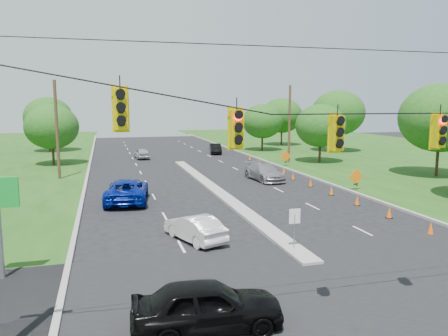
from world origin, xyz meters
name	(u,v)px	position (x,y,z in m)	size (l,w,h in m)	color
ground	(368,308)	(0.00, 0.00, 0.00)	(160.00, 160.00, 0.00)	black
cross_street	(368,308)	(0.00, 0.00, 0.00)	(160.00, 14.00, 0.02)	black
curb_left	(87,178)	(-10.10, 30.00, 0.00)	(0.25, 110.00, 0.16)	gray
curb_right	(287,169)	(10.10, 30.00, 0.00)	(0.25, 110.00, 0.16)	gray
median	(215,191)	(0.00, 21.00, 0.00)	(1.00, 34.00, 0.18)	gray
median_sign	(295,221)	(0.00, 6.00, 1.46)	(0.55, 0.06, 2.05)	gray
signal_span	(393,168)	(-0.05, -1.00, 4.97)	(25.60, 0.32, 9.00)	#422D1C
utility_pole_far_left	(57,130)	(-12.50, 30.00, 4.50)	(0.28, 0.28, 9.00)	#422D1C
utility_pole_far_right	(289,124)	(12.50, 35.00, 4.50)	(0.28, 0.28, 9.00)	#422D1C
cone_1	(431,228)	(8.09, 6.50, 0.35)	(0.32, 0.32, 0.70)	#F55C0B
cone_2	(389,213)	(8.09, 10.00, 0.35)	(0.32, 0.32, 0.70)	#F55C0B
cone_3	(357,200)	(8.09, 13.50, 0.35)	(0.32, 0.32, 0.70)	#F55C0B
cone_4	(331,191)	(8.09, 17.00, 0.35)	(0.32, 0.32, 0.70)	#F55C0B
cone_5	(310,183)	(8.09, 20.50, 0.35)	(0.32, 0.32, 0.70)	#F55C0B
cone_6	(293,176)	(8.09, 24.00, 0.35)	(0.32, 0.32, 0.70)	#F55C0B
cone_7	(284,170)	(8.69, 27.50, 0.35)	(0.32, 0.32, 0.70)	#F55C0B
cone_8	(271,165)	(8.69, 31.00, 0.35)	(0.32, 0.32, 0.70)	#F55C0B
cone_9	(260,161)	(8.69, 34.50, 0.35)	(0.32, 0.32, 0.70)	#F55C0B
cone_10	(250,158)	(8.69, 38.00, 0.35)	(0.32, 0.32, 0.70)	#F55C0B
work_sign_1	(356,177)	(10.80, 18.00, 1.09)	(1.27, 0.58, 1.37)	black
work_sign_2	(286,157)	(10.80, 32.00, 1.09)	(1.27, 0.58, 1.37)	black
tree_5	(52,127)	(-14.00, 40.00, 4.34)	(5.88, 5.88, 6.86)	black
tree_6	(48,117)	(-16.00, 55.00, 4.96)	(6.72, 6.72, 7.84)	black
tree_8	(440,118)	(22.00, 22.00, 5.58)	(7.56, 7.56, 8.82)	black
tree_9	(321,126)	(16.00, 34.00, 4.34)	(5.88, 5.88, 6.86)	black
tree_10	(338,113)	(24.00, 44.00, 5.58)	(7.56, 7.56, 8.82)	black
tree_11	(282,115)	(20.00, 55.00, 4.96)	(6.72, 6.72, 7.84)	black
tree_12	(262,121)	(14.00, 48.00, 4.34)	(5.88, 5.88, 6.86)	black
black_sedan	(207,305)	(-5.58, 0.07, 0.79)	(1.87, 4.65, 1.58)	black
white_sedan	(195,228)	(-4.18, 8.83, 0.67)	(1.41, 4.04, 1.33)	silver
blue_pickup	(127,190)	(-6.99, 18.72, 0.84)	(2.78, 6.02, 1.67)	#04188B
silver_car_far	(264,172)	(5.47, 24.46, 0.77)	(2.15, 5.29, 1.53)	gray
silver_car_oncoming	(142,153)	(-3.89, 43.37, 0.68)	(1.59, 3.96, 1.35)	#9D9D9D
dark_car_receding	(215,149)	(6.45, 46.22, 0.69)	(1.47, 4.22, 1.39)	black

